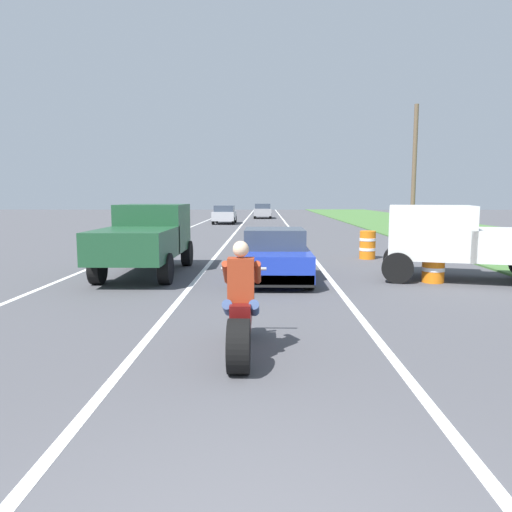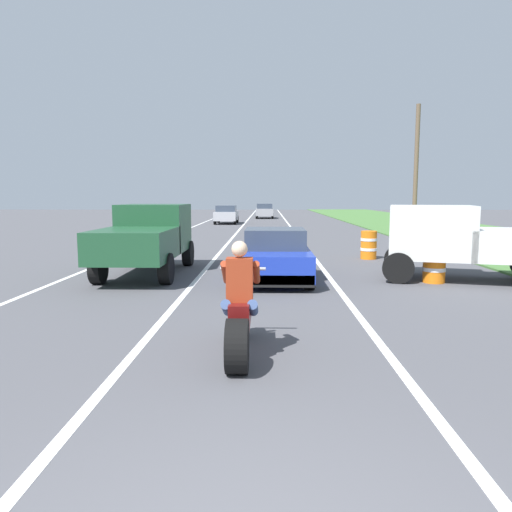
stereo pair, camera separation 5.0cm
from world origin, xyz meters
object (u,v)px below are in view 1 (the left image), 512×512
at_px(construction_barrel_mid, 368,245).
at_px(distant_car_further_ahead, 263,211).
at_px(pickup_truck_right_shoulder_white, 467,239).
at_px(construction_barrel_nearest, 433,263).
at_px(sports_car_blue, 274,256).
at_px(motorcycle_with_rider, 241,315).
at_px(pickup_truck_left_lane_dark_green, 146,236).
at_px(distant_car_far_ahead, 225,214).

xyz_separation_m(construction_barrel_mid, distant_car_further_ahead, (-3.90, 32.32, 0.27)).
relative_size(pickup_truck_right_shoulder_white, construction_barrel_nearest, 5.14).
bearing_deg(construction_barrel_mid, sports_car_blue, -129.07).
height_order(pickup_truck_right_shoulder_white, construction_barrel_nearest, pickup_truck_right_shoulder_white).
bearing_deg(sports_car_blue, distant_car_further_ahead, 90.77).
bearing_deg(distant_car_further_ahead, construction_barrel_nearest, -82.91).
relative_size(motorcycle_with_rider, pickup_truck_left_lane_dark_green, 0.46).
xyz_separation_m(sports_car_blue, construction_barrel_mid, (3.41, 4.20, -0.13)).
height_order(sports_car_blue, pickup_truck_left_lane_dark_green, pickup_truck_left_lane_dark_green).
xyz_separation_m(motorcycle_with_rider, distant_car_further_ahead, (0.09, 42.94, 0.18)).
bearing_deg(construction_barrel_mid, distant_car_far_ahead, 107.42).
xyz_separation_m(construction_barrel_nearest, construction_barrel_mid, (-0.70, 4.70, 0.00)).
bearing_deg(construction_barrel_mid, motorcycle_with_rider, -110.60).
bearing_deg(construction_barrel_mid, pickup_truck_right_shoulder_white, -69.66).
xyz_separation_m(construction_barrel_nearest, distant_car_further_ahead, (-4.61, 37.02, 0.27)).
bearing_deg(construction_barrel_nearest, distant_car_further_ahead, 97.09).
height_order(pickup_truck_left_lane_dark_green, construction_barrel_mid, pickup_truck_left_lane_dark_green).
bearing_deg(sports_car_blue, distant_car_far_ahead, 97.70).
xyz_separation_m(pickup_truck_left_lane_dark_green, construction_barrel_mid, (7.05, 3.51, -0.60)).
xyz_separation_m(pickup_truck_right_shoulder_white, distant_car_far_ahead, (-8.64, 26.73, -0.33)).
bearing_deg(construction_barrel_nearest, distant_car_far_ahead, 105.91).
relative_size(motorcycle_with_rider, construction_barrel_mid, 2.21).
relative_size(pickup_truck_right_shoulder_white, distant_car_further_ahead, 1.29).
bearing_deg(pickup_truck_left_lane_dark_green, construction_barrel_mid, 26.49).
bearing_deg(motorcycle_with_rider, pickup_truck_left_lane_dark_green, 113.27).
relative_size(pickup_truck_left_lane_dark_green, construction_barrel_nearest, 4.80).
bearing_deg(sports_car_blue, construction_barrel_mid, 50.93).
relative_size(sports_car_blue, construction_barrel_nearest, 4.30).
relative_size(pickup_truck_left_lane_dark_green, pickup_truck_right_shoulder_white, 0.93).
height_order(motorcycle_with_rider, construction_barrel_mid, motorcycle_with_rider).
distance_m(construction_barrel_nearest, distant_car_further_ahead, 37.31).
distance_m(motorcycle_with_rider, distant_car_further_ahead, 42.94).
relative_size(sports_car_blue, distant_car_far_ahead, 1.08).
distance_m(distant_car_far_ahead, distant_car_further_ahead, 10.50).
bearing_deg(construction_barrel_nearest, pickup_truck_left_lane_dark_green, 171.28).
distance_m(sports_car_blue, distant_car_far_ahead, 26.73).
relative_size(motorcycle_with_rider, distant_car_further_ahead, 0.55).
height_order(construction_barrel_nearest, distant_car_further_ahead, distant_car_further_ahead).
height_order(motorcycle_with_rider, sports_car_blue, motorcycle_with_rider).
height_order(pickup_truck_left_lane_dark_green, pickup_truck_right_shoulder_white, same).
bearing_deg(pickup_truck_right_shoulder_white, construction_barrel_mid, 110.34).
bearing_deg(sports_car_blue, construction_barrel_nearest, -6.91).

